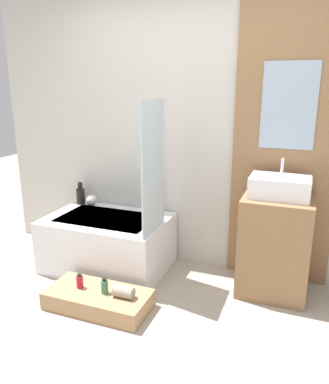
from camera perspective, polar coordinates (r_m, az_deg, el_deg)
name	(u,v)px	position (r m, az deg, el deg)	size (l,w,h in m)	color
ground_plane	(124,367)	(2.59, -6.15, -24.93)	(12.00, 12.00, 0.00)	#A39989
wall_tiled_back	(200,130)	(3.45, 5.36, 9.43)	(4.20, 0.06, 2.60)	beige
wall_wood_accent	(287,133)	(3.28, 18.10, 8.57)	(0.87, 0.04, 2.60)	#8E6642
bathtub	(108,242)	(3.62, -8.62, -7.58)	(1.12, 0.76, 0.50)	white
glass_shower_screen	(153,168)	(3.04, -1.70, 3.71)	(0.01, 0.46, 1.09)	silver
wooden_step_bench	(98,299)	(3.10, -10.03, -15.81)	(0.81, 0.39, 0.14)	#A87F56
vanity_cabinet	(275,245)	(3.25, 16.44, -7.80)	(0.55, 0.50, 0.83)	#8E6642
sink	(280,187)	(3.09, 17.16, 0.74)	(0.46, 0.32, 0.30)	white
vase_tall_dark	(81,195)	(3.98, -12.66, -0.45)	(0.09, 0.09, 0.23)	black
vase_round_light	(92,200)	(3.90, -11.05, -1.22)	(0.11, 0.11, 0.11)	silver
bottle_soap_primary	(80,281)	(3.11, -12.78, -13.15)	(0.05, 0.05, 0.12)	#B21928
bottle_soap_secondary	(105,286)	(3.00, -9.12, -14.01)	(0.05, 0.05, 0.13)	#38704C
towel_roll	(124,292)	(2.94, -6.26, -14.88)	(0.09, 0.09, 0.16)	gray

